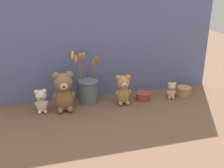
% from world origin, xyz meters
% --- Properties ---
extents(ground_plane, '(4.00, 4.00, 0.00)m').
position_xyz_m(ground_plane, '(0.00, 0.00, 0.00)').
color(ground_plane, brown).
extents(backdrop_wall, '(1.47, 0.02, 0.78)m').
position_xyz_m(backdrop_wall, '(0.00, 0.17, 0.39)').
color(backdrop_wall, slate).
rests_on(backdrop_wall, ground).
extents(teddy_bear_large, '(0.13, 0.12, 0.24)m').
position_xyz_m(teddy_bear_large, '(-0.30, 0.00, 0.13)').
color(teddy_bear_large, olive).
rests_on(teddy_bear_large, ground).
extents(teddy_bear_medium, '(0.10, 0.10, 0.19)m').
position_xyz_m(teddy_bear_medium, '(0.07, -0.01, 0.10)').
color(teddy_bear_medium, tan).
rests_on(teddy_bear_medium, ground).
extents(teddy_bear_small, '(0.08, 0.07, 0.15)m').
position_xyz_m(teddy_bear_small, '(-0.43, 0.01, 0.08)').
color(teddy_bear_small, beige).
rests_on(teddy_bear_small, ground).
extents(teddy_bear_tiny, '(0.06, 0.06, 0.11)m').
position_xyz_m(teddy_bear_tiny, '(0.39, -0.01, 0.06)').
color(teddy_bear_tiny, '#DBBC84').
rests_on(teddy_bear_tiny, ground).
extents(flower_vase, '(0.16, 0.13, 0.34)m').
position_xyz_m(flower_vase, '(-0.14, 0.07, 0.09)').
color(flower_vase, slate).
rests_on(flower_vase, ground).
extents(decorative_tin_tall, '(0.10, 0.10, 0.05)m').
position_xyz_m(decorative_tin_tall, '(0.21, 0.02, 0.02)').
color(decorative_tin_tall, '#993D33').
rests_on(decorative_tin_tall, ground).
extents(decorative_tin_short, '(0.09, 0.09, 0.06)m').
position_xyz_m(decorative_tin_short, '(0.49, -0.00, 0.03)').
color(decorative_tin_short, tan).
rests_on(decorative_tin_short, ground).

